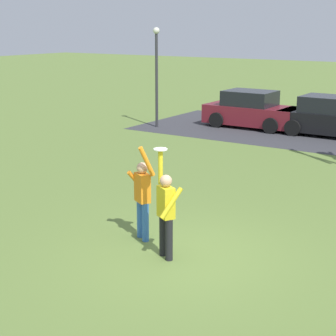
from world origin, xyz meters
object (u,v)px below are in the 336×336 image
Objects in this scene: parked_car_maroon at (252,111)px; lamppost_by_lot at (157,67)px; person_defender at (142,194)px; person_catcher at (166,209)px; parked_car_black at (331,118)px; frisbee_disc at (160,149)px.

lamppost_by_lot is (-3.51, -2.22, 1.86)m from parked_car_maroon.
person_defender is 0.48× the size of lamppost_by_lot.
lamppost_by_lot is (-7.10, 10.94, 1.60)m from person_defender.
parked_car_maroon is at bearing -41.94° from person_catcher.
person_defender is 0.50× the size of parked_car_black.
person_defender is (-0.92, 0.53, -0.00)m from person_catcher.
frisbee_disc is 0.06× the size of parked_car_maroon.
lamppost_by_lot is (-8.02, 11.47, 1.60)m from person_catcher.
person_defender is 7.92× the size of frisbee_disc.
lamppost_by_lot is (-7.82, 11.36, 0.49)m from frisbee_disc.
lamppost_by_lot is at bearing 152.80° from person_defender.
person_catcher is 8.06× the size of frisbee_disc.
parked_car_maroon is 0.97× the size of lamppost_by_lot.
lamppost_by_lot is at bearing 124.56° from frisbee_disc.
lamppost_by_lot reaches higher than parked_car_maroon.
person_defender reaches higher than parked_car_black.
person_catcher is 1.02× the size of person_defender.
person_catcher reaches higher than person_defender.
person_catcher is at bearing -84.73° from parked_car_black.
frisbee_disc is (0.73, -0.42, 1.11)m from person_defender.
person_catcher is at bearing -70.82° from parked_car_maroon.
frisbee_disc is 14.31m from parked_car_maroon.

